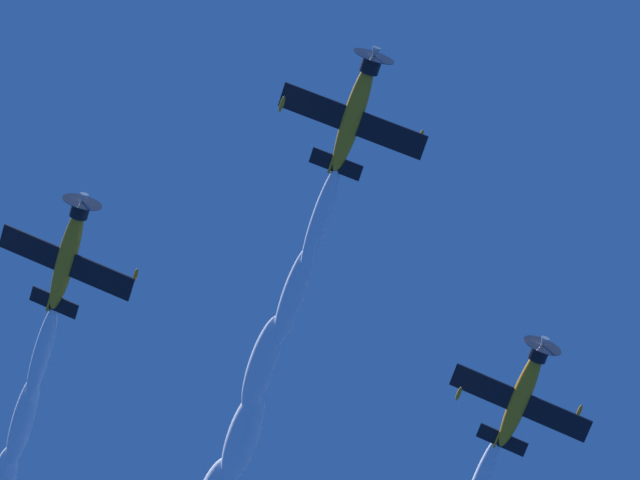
# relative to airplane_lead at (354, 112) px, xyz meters

# --- Properties ---
(airplane_lead) EXTENTS (8.74, 9.51, 3.31)m
(airplane_lead) POSITION_rel_airplane_lead_xyz_m (0.00, 0.00, 0.00)
(airplane_lead) COLOR orange
(airplane_left_wingman) EXTENTS (8.75, 9.37, 3.43)m
(airplane_left_wingman) POSITION_rel_airplane_lead_xyz_m (-18.49, 12.32, -0.98)
(airplane_left_wingman) COLOR orange
(airplane_right_wingman) EXTENTS (8.76, 9.46, 3.33)m
(airplane_right_wingman) POSITION_rel_airplane_lead_xyz_m (-10.74, -18.25, 0.86)
(airplane_right_wingman) COLOR orange
(smoke_trail_lead) EXTENTS (34.87, 11.31, 3.27)m
(smoke_trail_lead) POSITION_rel_airplane_lead_xyz_m (-25.75, -7.00, 0.96)
(smoke_trail_lead) COLOR white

